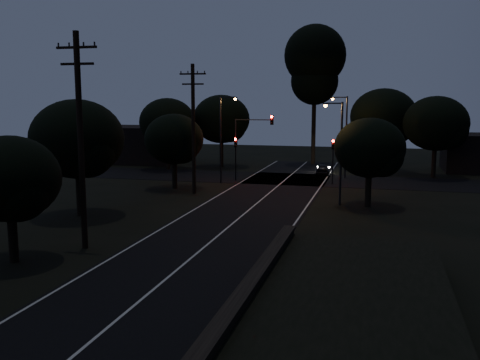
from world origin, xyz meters
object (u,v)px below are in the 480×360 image
Objects in this scene: tall_pine at (315,64)px; signal_mast at (253,135)px; streetlight_b at (344,131)px; streetlight_c at (339,146)px; utility_pole_mid at (80,138)px; streetlight_a at (223,133)px; car at (323,169)px; utility_pole_far at (193,127)px; signal_right at (333,153)px; signal_left at (236,151)px.

signal_mast is (-3.91, -15.01, -7.49)m from tall_pine.
streetlight_c is at bearing -87.86° from streetlight_b.
streetlight_a is (0.69, 23.00, -1.10)m from utility_pole_mid.
streetlight_c is (0.52, -14.00, -0.29)m from streetlight_b.
signal_mast is 3.13m from streetlight_a.
car is (8.41, 8.00, -4.07)m from streetlight_a.
utility_pole_mid is at bearing -91.73° from streetlight_a.
signal_right is (10.60, 7.99, -2.65)m from utility_pole_far.
utility_pole_far is at bearing -106.93° from tall_pine.
signal_mast is at bearing 41.57° from car.
car is at bearing 37.97° from signal_left.
signal_mast is at bearing -154.01° from streetlight_b.
utility_pole_mid is at bearing -99.93° from tall_pine.
signal_right is at bearing 11.34° from streetlight_a.
streetlight_c is (8.74, -9.99, 0.01)m from signal_mast.
utility_pole_far is at bearing 53.58° from car.
utility_pole_mid is 17.00m from utility_pole_far.
car is at bearing 137.77° from streetlight_b.
signal_left is (1.40, 24.99, -2.90)m from utility_pole_mid.
streetlight_a is (-9.91, -1.99, 1.80)m from signal_right.
tall_pine reaches higher than car.
tall_pine is 19.51m from streetlight_a.
streetlight_a is (-2.39, -1.99, 0.30)m from signal_mast.
signal_mast is at bearing 179.97° from signal_right.
utility_pole_far reaches higher than signal_mast.
streetlight_b is at bearing 29.48° from streetlight_a.
tall_pine is at bearing -80.22° from car.
signal_right is 0.51× the size of streetlight_a.
signal_left is at bearing 86.79° from utility_pole_mid.
utility_pole_far is at bearing 90.00° from utility_pole_mid.
streetlight_c is at bearing -43.76° from signal_left.
utility_pole_mid reaches higher than signal_right.
signal_left is (-5.60, -15.01, -9.00)m from tall_pine.
utility_pole_far is at bearing -111.11° from signal_mast.
tall_pine is at bearing 111.38° from streetlight_b.
tall_pine reaches higher than utility_pole_far.
utility_pole_far is at bearing -143.00° from signal_right.
signal_left is 10.84m from streetlight_b.
signal_right is (10.60, 24.99, -2.90)m from utility_pole_mid.
tall_pine is at bearing 100.93° from streetlight_c.
utility_pole_mid is 1.47× the size of streetlight_c.
streetlight_a is 2.41× the size of car.
streetlight_a is 13.72m from streetlight_c.
signal_mast is at bearing 82.96° from utility_pole_mid.
utility_pole_mid reaches higher than car.
signal_right is at bearing 100.59° from car.
signal_mast is 9.15m from streetlight_b.
utility_pole_mid is 3.32× the size of car.
utility_pole_far reaches higher than streetlight_c.
streetlight_b is 1.07× the size of streetlight_c.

